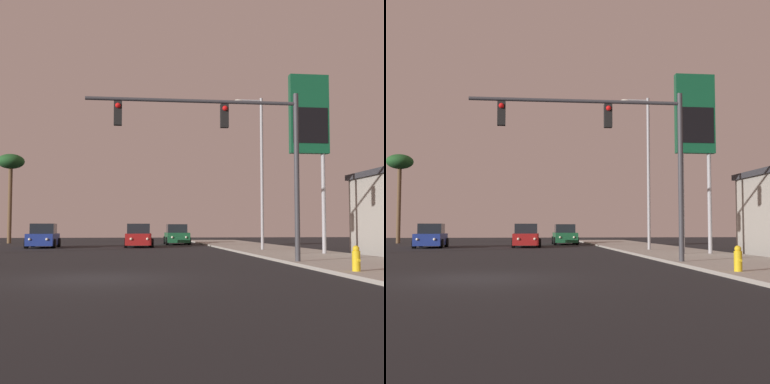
% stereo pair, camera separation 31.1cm
% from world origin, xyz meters
% --- Properties ---
extents(ground_plane, '(120.00, 120.00, 0.00)m').
position_xyz_m(ground_plane, '(0.00, 0.00, 0.00)').
color(ground_plane, black).
extents(sidewalk_right, '(5.00, 60.00, 0.12)m').
position_xyz_m(sidewalk_right, '(9.50, 10.00, 0.06)').
color(sidewalk_right, '#9E998E').
rests_on(sidewalk_right, ground).
extents(car_blue, '(2.04, 4.32, 1.68)m').
position_xyz_m(car_blue, '(-4.99, 23.31, 0.76)').
color(car_blue, navy).
rests_on(car_blue, ground).
extents(car_green, '(2.04, 4.31, 1.68)m').
position_xyz_m(car_green, '(4.95, 29.46, 0.76)').
color(car_green, '#195933').
rests_on(car_green, ground).
extents(car_red, '(2.04, 4.34, 1.68)m').
position_xyz_m(car_red, '(1.66, 23.72, 0.76)').
color(car_red, maroon).
rests_on(car_red, ground).
extents(traffic_light_mast, '(8.18, 0.36, 6.50)m').
position_xyz_m(traffic_light_mast, '(4.97, 4.79, 4.77)').
color(traffic_light_mast, '#38383D').
rests_on(traffic_light_mast, sidewalk_right).
extents(street_lamp, '(1.74, 0.24, 9.00)m').
position_xyz_m(street_lamp, '(8.62, 15.64, 5.12)').
color(street_lamp, '#99999E').
rests_on(street_lamp, sidewalk_right).
extents(gas_station_sign, '(2.00, 0.42, 9.00)m').
position_xyz_m(gas_station_sign, '(9.93, 10.63, 6.62)').
color(gas_station_sign, '#99999E').
rests_on(gas_station_sign, sidewalk_right).
extents(fire_hydrant, '(0.24, 0.34, 0.76)m').
position_xyz_m(fire_hydrant, '(7.61, 0.08, 0.49)').
color(fire_hydrant, gold).
rests_on(fire_hydrant, sidewalk_right).
extents(palm_tree_far, '(2.40, 2.40, 7.98)m').
position_xyz_m(palm_tree_far, '(-9.58, 34.00, 6.91)').
color(palm_tree_far, brown).
rests_on(palm_tree_far, ground).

